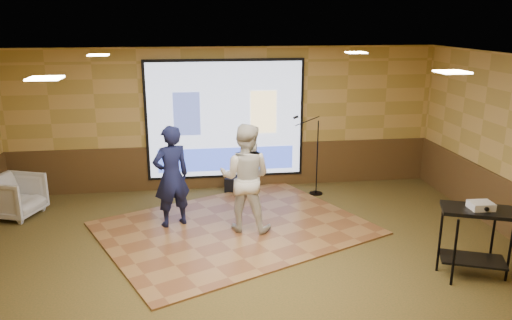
{
  "coord_description": "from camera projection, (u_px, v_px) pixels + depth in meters",
  "views": [
    {
      "loc": [
        -0.78,
        -6.83,
        3.56
      ],
      "look_at": [
        0.31,
        1.0,
        1.3
      ],
      "focal_mm": 35.0,
      "sensor_mm": 36.0,
      "label": 1
    }
  ],
  "objects": [
    {
      "name": "ground",
      "position": [
        245.0,
        261.0,
        7.58
      ],
      "size": [
        9.0,
        9.0,
        0.0
      ],
      "primitive_type": "plane",
      "color": "#353D1B",
      "rests_on": "ground"
    },
    {
      "name": "room_shell",
      "position": [
        244.0,
        126.0,
        7.01
      ],
      "size": [
        9.04,
        7.04,
        3.02
      ],
      "color": "tan",
      "rests_on": "ground"
    },
    {
      "name": "wainscot_back",
      "position": [
        226.0,
        166.0,
        10.77
      ],
      "size": [
        9.0,
        0.04,
        0.95
      ],
      "primitive_type": "cube",
      "color": "#54361C",
      "rests_on": "ground"
    },
    {
      "name": "projector_screen",
      "position": [
        226.0,
        121.0,
        10.45
      ],
      "size": [
        3.32,
        0.06,
        2.52
      ],
      "color": "black",
      "rests_on": "room_shell"
    },
    {
      "name": "downlight_nw",
      "position": [
        98.0,
        55.0,
        8.19
      ],
      "size": [
        0.32,
        0.32,
        0.02
      ],
      "primitive_type": "cube",
      "color": "#FFE5BF",
      "rests_on": "room_shell"
    },
    {
      "name": "downlight_ne",
      "position": [
        356.0,
        52.0,
        8.77
      ],
      "size": [
        0.32,
        0.32,
        0.02
      ],
      "primitive_type": "cube",
      "color": "#FFE5BF",
      "rests_on": "room_shell"
    },
    {
      "name": "downlight_sw",
      "position": [
        45.0,
        78.0,
        5.05
      ],
      "size": [
        0.32,
        0.32,
        0.02
      ],
      "primitive_type": "cube",
      "color": "#FFE5BF",
      "rests_on": "room_shell"
    },
    {
      "name": "downlight_se",
      "position": [
        452.0,
        72.0,
        5.63
      ],
      "size": [
        0.32,
        0.32,
        0.02
      ],
      "primitive_type": "cube",
      "color": "#FFE5BF",
      "rests_on": "room_shell"
    },
    {
      "name": "dance_floor",
      "position": [
        235.0,
        228.0,
        8.72
      ],
      "size": [
        5.32,
        4.81,
        0.03
      ],
      "primitive_type": "cube",
      "rotation": [
        0.0,
        0.0,
        0.43
      ],
      "color": "olive",
      "rests_on": "ground"
    },
    {
      "name": "player_left",
      "position": [
        171.0,
        176.0,
        8.59
      ],
      "size": [
        0.77,
        0.65,
        1.79
      ],
      "primitive_type": "imported",
      "rotation": [
        0.0,
        0.0,
        3.55
      ],
      "color": "#13183E",
      "rests_on": "dance_floor"
    },
    {
      "name": "player_right",
      "position": [
        245.0,
        178.0,
        8.42
      ],
      "size": [
        1.09,
        0.96,
        1.86
      ],
      "primitive_type": "imported",
      "rotation": [
        0.0,
        0.0,
        2.8
      ],
      "color": "silver",
      "rests_on": "dance_floor"
    },
    {
      "name": "av_table",
      "position": [
        476.0,
        229.0,
        6.95
      ],
      "size": [
        0.97,
        0.51,
        1.02
      ],
      "rotation": [
        0.0,
        0.0,
        -0.39
      ],
      "color": "black",
      "rests_on": "ground"
    },
    {
      "name": "projector",
      "position": [
        481.0,
        206.0,
        6.85
      ],
      "size": [
        0.32,
        0.27,
        0.1
      ],
      "primitive_type": "cube",
      "rotation": [
        0.0,
        0.0,
        -0.06
      ],
      "color": "silver",
      "rests_on": "av_table"
    },
    {
      "name": "mic_stand",
      "position": [
        314.0,
        171.0,
        10.33
      ],
      "size": [
        0.66,
        0.27,
        1.69
      ],
      "rotation": [
        0.0,
        0.0,
        0.15
      ],
      "color": "black",
      "rests_on": "ground"
    },
    {
      "name": "banquet_chair",
      "position": [
        15.0,
        196.0,
        9.19
      ],
      "size": [
        1.09,
        1.07,
        0.77
      ],
      "primitive_type": "imported",
      "rotation": [
        0.0,
        0.0,
        1.21
      ],
      "color": "gray",
      "rests_on": "ground"
    },
    {
      "name": "duffel_bag",
      "position": [
        238.0,
        185.0,
        10.55
      ],
      "size": [
        0.59,
        0.5,
        0.31
      ],
      "primitive_type": "cube",
      "rotation": [
        0.0,
        0.0,
        -0.4
      ],
      "color": "black",
      "rests_on": "ground"
    }
  ]
}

